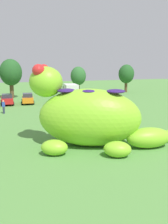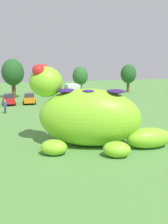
{
  "view_description": "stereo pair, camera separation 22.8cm",
  "coord_description": "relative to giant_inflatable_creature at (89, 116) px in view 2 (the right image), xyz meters",
  "views": [
    {
      "loc": [
        -6.24,
        -17.08,
        5.91
      ],
      "look_at": [
        1.19,
        0.04,
        2.42
      ],
      "focal_mm": 38.59,
      "sensor_mm": 36.0,
      "label": 1
    },
    {
      "loc": [
        -6.03,
        -17.17,
        5.91
      ],
      "look_at": [
        1.19,
        0.04,
        2.42
      ],
      "focal_mm": 38.59,
      "sensor_mm": 36.0,
      "label": 2
    }
  ],
  "objects": [
    {
      "name": "tree_centre_left",
      "position": [
        12.63,
        33.33,
        1.69
      ],
      "size": [
        3.39,
        3.39,
        6.01
      ],
      "color": "brown",
      "rests_on": "ground"
    },
    {
      "name": "car_orange",
      "position": [
        -0.39,
        23.26,
        -1.38
      ],
      "size": [
        2.43,
        4.32,
        1.72
      ],
      "color": "orange",
      "rests_on": "ground"
    },
    {
      "name": "giant_inflatable_creature",
      "position": [
        0.0,
        0.0,
        0.0
      ],
      "size": [
        11.96,
        8.25,
        6.13
      ],
      "color": "#8CD12D",
      "rests_on": "ground"
    },
    {
      "name": "ground_plane",
      "position": [
        -1.21,
        0.95,
        -2.24
      ],
      "size": [
        160.0,
        160.0,
        0.0
      ],
      "primitive_type": "plane",
      "color": "#568E42"
    },
    {
      "name": "spectator_mid_field",
      "position": [
        4.12,
        17.76,
        -1.39
      ],
      "size": [
        0.38,
        0.26,
        1.71
      ],
      "color": "black",
      "rests_on": "ground"
    },
    {
      "name": "tree_mid_left",
      "position": [
        -1.8,
        31.92,
        2.61
      ],
      "size": [
        4.18,
        4.18,
        7.42
      ],
      "color": "brown",
      "rests_on": "ground"
    },
    {
      "name": "box_truck",
      "position": [
        7.33,
        24.08,
        -0.64
      ],
      "size": [
        3.5,
        6.69,
        2.95
      ],
      "color": "#333842",
      "rests_on": "ground"
    },
    {
      "name": "car_red",
      "position": [
        -3.61,
        23.44,
        -1.38
      ],
      "size": [
        2.14,
        4.2,
        1.72
      ],
      "color": "red",
      "rests_on": "ground"
    },
    {
      "name": "spectator_near_inflatable",
      "position": [
        -4.81,
        15.94,
        -1.39
      ],
      "size": [
        0.38,
        0.26,
        1.71
      ],
      "color": "#2D334C",
      "rests_on": "ground"
    },
    {
      "name": "tree_centre",
      "position": [
        24.59,
        32.61,
        2.01
      ],
      "size": [
        3.67,
        3.67,
        6.51
      ],
      "color": "brown",
      "rests_on": "ground"
    }
  ]
}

